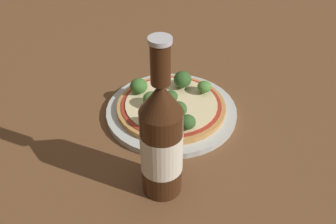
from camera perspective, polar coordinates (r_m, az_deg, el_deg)
name	(u,v)px	position (r m, az deg, el deg)	size (l,w,h in m)	color
ground_plane	(184,112)	(0.75, 2.40, 0.04)	(3.00, 3.00, 0.00)	brown
plate	(171,111)	(0.74, 0.50, 0.10)	(0.24, 0.24, 0.01)	#B2B7B2
pizza	(171,106)	(0.73, 0.48, 0.89)	(0.20, 0.20, 0.01)	#B77F42
broccoli_floret_0	(187,122)	(0.66, 2.84, -1.47)	(0.03, 0.03, 0.03)	#6B8E51
broccoli_floret_1	(171,96)	(0.72, 0.42, 2.28)	(0.03, 0.03, 0.03)	#6B8E51
broccoli_floret_2	(183,79)	(0.76, 2.12, 4.75)	(0.03, 0.03, 0.04)	#6B8E51
broccoli_floret_3	(178,109)	(0.68, 1.52, 0.42)	(0.03, 0.03, 0.03)	#6B8E51
broccoli_floret_4	(152,99)	(0.71, -2.38, 1.87)	(0.03, 0.03, 0.03)	#6B8E51
broccoli_floret_5	(139,86)	(0.75, -4.27, 3.79)	(0.03, 0.03, 0.03)	#6B8E51
broccoli_floret_6	(206,88)	(0.75, 5.50, 3.50)	(0.03, 0.03, 0.03)	#6B8E51
broccoli_floret_7	(148,118)	(0.67, -2.95, -0.89)	(0.02, 0.02, 0.02)	#6B8E51
beer_bottle	(161,140)	(0.54, -0.96, -4.13)	(0.06, 0.06, 0.25)	#381E0F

